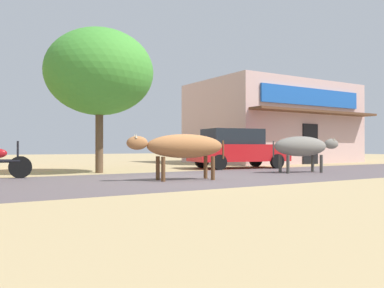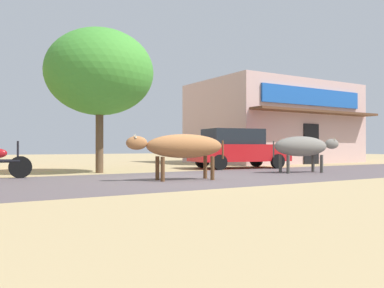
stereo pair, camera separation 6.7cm
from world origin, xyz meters
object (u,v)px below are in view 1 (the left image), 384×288
at_px(roadside_tree, 99,72).
at_px(cow_near_brown, 183,147).
at_px(cow_far_dark, 302,147).
at_px(parked_hatchback_car, 237,148).

height_order(roadside_tree, cow_near_brown, roadside_tree).
distance_m(roadside_tree, cow_far_dark, 7.49).
relative_size(roadside_tree, cow_far_dark, 1.91).
xyz_separation_m(cow_near_brown, cow_far_dark, (5.12, 0.50, -0.00)).
relative_size(cow_near_brown, cow_far_dark, 1.05).
bearing_deg(roadside_tree, parked_hatchback_car, -1.16).
bearing_deg(roadside_tree, cow_near_brown, -77.30).
distance_m(roadside_tree, cow_near_brown, 4.92).
distance_m(cow_near_brown, cow_far_dark, 5.14).
xyz_separation_m(parked_hatchback_car, cow_far_dark, (0.13, -3.48, 0.06)).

